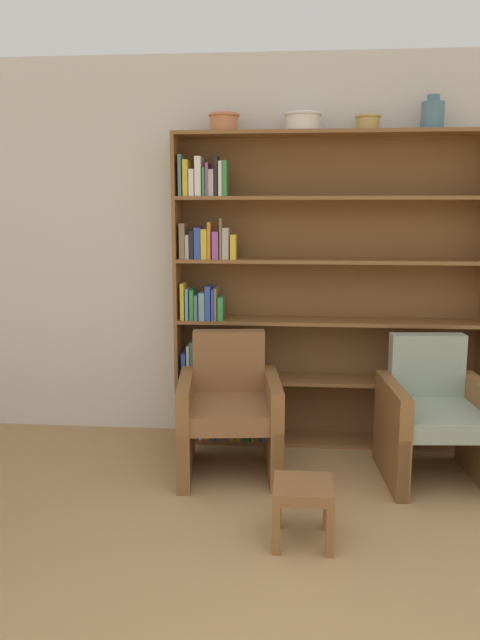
# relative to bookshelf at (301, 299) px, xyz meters

# --- Properties ---
(wall_back) EXTENTS (12.00, 0.06, 2.75)m
(wall_back) POSITION_rel_bookshelf_xyz_m (0.13, 0.17, 0.32)
(wall_back) COLOR silver
(wall_back) RESTS_ON ground
(bookshelf) EXTENTS (2.18, 0.30, 2.20)m
(bookshelf) POSITION_rel_bookshelf_xyz_m (0.00, 0.00, 0.00)
(bookshelf) COLOR brown
(bookshelf) RESTS_ON ground
(bowl_slate) EXTENTS (0.22, 0.22, 0.12)m
(bowl_slate) POSITION_rel_bookshelf_xyz_m (-0.54, -0.02, 1.22)
(bowl_slate) COLOR #C67547
(bowl_slate) RESTS_ON bookshelf
(bowl_stoneware) EXTENTS (0.26, 0.26, 0.12)m
(bowl_stoneware) POSITION_rel_bookshelf_xyz_m (-0.01, -0.02, 1.22)
(bowl_stoneware) COLOR silver
(bowl_stoneware) RESTS_ON bookshelf
(bowl_sage) EXTENTS (0.17, 0.17, 0.10)m
(bowl_sage) POSITION_rel_bookshelf_xyz_m (0.43, -0.02, 1.20)
(bowl_sage) COLOR tan
(bowl_sage) RESTS_ON bookshelf
(vase_tall) EXTENTS (0.15, 0.15, 0.22)m
(vase_tall) POSITION_rel_bookshelf_xyz_m (0.85, -0.02, 1.24)
(vase_tall) COLOR slate
(vase_tall) RESTS_ON bookshelf
(armchair_leather) EXTENTS (0.71, 0.75, 0.88)m
(armchair_leather) POSITION_rel_bookshelf_xyz_m (-0.45, -0.56, -0.65)
(armchair_leather) COLOR brown
(armchair_leather) RESTS_ON ground
(armchair_cushioned) EXTENTS (0.69, 0.73, 0.88)m
(armchair_cushioned) POSITION_rel_bookshelf_xyz_m (0.85, -0.56, -0.65)
(armchair_cushioned) COLOR brown
(armchair_cushioned) RESTS_ON ground
(footstool) EXTENTS (0.30, 0.30, 0.32)m
(footstool) POSITION_rel_bookshelf_xyz_m (0.01, -1.43, -0.80)
(footstool) COLOR brown
(footstool) RESTS_ON ground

